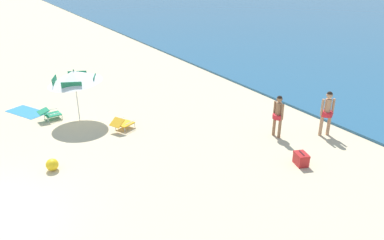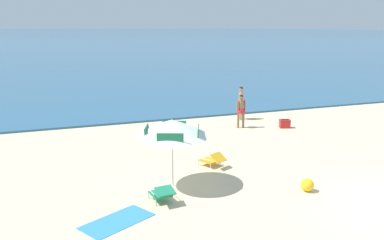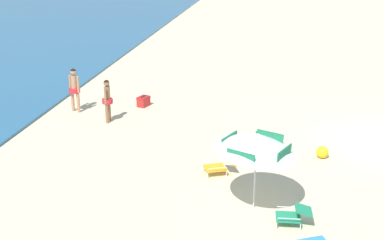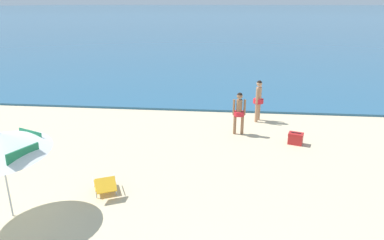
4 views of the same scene
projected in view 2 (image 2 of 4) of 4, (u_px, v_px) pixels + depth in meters
The scene contains 9 objects.
ocean_water at pixel (45, 31), 387.18m from camera, with size 800.00×800.00×0.10m, color #285B7F.
beach_umbrella_striped_main at pixel (172, 127), 12.12m from camera, with size 2.25×2.29×2.19m.
lounge_chair_under_umbrella at pixel (162, 193), 11.30m from camera, with size 0.64×0.91×0.50m.
lounge_chair_beside_umbrella at pixel (212, 159), 14.16m from camera, with size 0.86×1.03×0.53m.
person_standing_near_shore at pixel (241, 101), 21.25m from camera, with size 0.42×0.48×1.72m.
person_standing_beside at pixel (241, 109), 19.51m from camera, with size 0.48×0.39×1.60m.
cooler_box at pixel (285, 124), 19.64m from camera, with size 0.58×0.49×0.43m.
beach_ball at pixel (307, 185), 12.07m from camera, with size 0.39×0.39×0.39m, color yellow.
beach_towel at pixel (117, 221), 10.23m from camera, with size 0.90×1.80×0.01m, color #3384BC.
Camera 2 is at (-8.91, -7.26, 4.76)m, focal length 38.39 mm.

